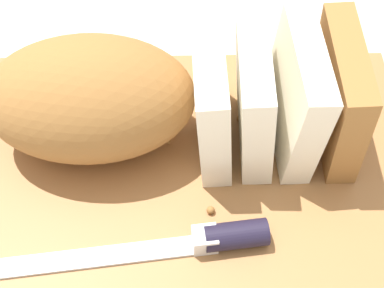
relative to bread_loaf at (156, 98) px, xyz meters
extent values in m
plane|color=beige|center=(0.03, -0.03, -0.08)|extent=(3.00, 3.00, 0.00)
cube|color=#9E6B3D|center=(0.03, -0.03, -0.06)|extent=(0.40, 0.27, 0.02)
ellipsoid|color=#996633|center=(-0.06, 0.00, 0.00)|extent=(0.18, 0.12, 0.11)
cube|color=#F2E8CC|center=(0.05, 0.00, 0.00)|extent=(0.04, 0.11, 0.11)
cube|color=#F2E8CC|center=(0.08, 0.00, 0.00)|extent=(0.03, 0.11, 0.11)
cube|color=#F2E8CC|center=(0.12, 0.00, 0.00)|extent=(0.04, 0.11, 0.11)
cube|color=#996633|center=(0.16, 0.00, 0.00)|extent=(0.03, 0.11, 0.11)
cube|color=silver|center=(-0.07, -0.12, -0.05)|extent=(0.22, 0.05, 0.00)
cylinder|color=black|center=(0.07, -0.11, -0.04)|extent=(0.05, 0.03, 0.02)
cube|color=silver|center=(0.04, -0.11, -0.04)|extent=(0.02, 0.02, 0.02)
sphere|color=#996633|center=(0.01, -0.01, -0.05)|extent=(0.00, 0.00, 0.00)
sphere|color=#996633|center=(0.05, -0.08, -0.05)|extent=(0.01, 0.01, 0.01)
sphere|color=#996633|center=(0.08, -0.10, -0.05)|extent=(0.01, 0.01, 0.01)
sphere|color=#996633|center=(0.08, 0.02, -0.05)|extent=(0.01, 0.01, 0.01)
camera|label=1|loc=(0.03, -0.31, 0.37)|focal=53.26mm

